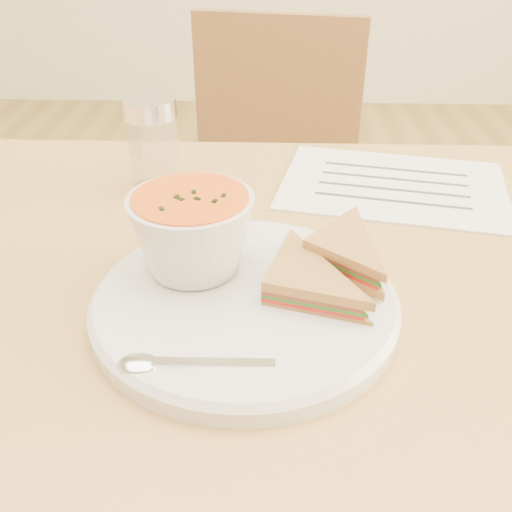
# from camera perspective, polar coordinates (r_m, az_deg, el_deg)

# --- Properties ---
(dining_table) EXTENTS (1.00, 0.70, 0.75)m
(dining_table) POSITION_cam_1_polar(r_m,az_deg,el_deg) (0.89, -1.51, -20.95)
(dining_table) COLOR olive
(dining_table) RESTS_ON floor
(chair_far) EXTENTS (0.46, 0.46, 0.88)m
(chair_far) POSITION_cam_1_polar(r_m,az_deg,el_deg) (1.31, 0.35, 2.58)
(chair_far) COLOR brown
(chair_far) RESTS_ON floor
(plate) EXTENTS (0.30, 0.30, 0.02)m
(plate) POSITION_cam_1_polar(r_m,az_deg,el_deg) (0.55, -1.12, -4.81)
(plate) COLOR silver
(plate) RESTS_ON dining_table
(soup_bowl) EXTENTS (0.13, 0.13, 0.08)m
(soup_bowl) POSITION_cam_1_polar(r_m,az_deg,el_deg) (0.56, -6.35, 1.92)
(soup_bowl) COLOR silver
(soup_bowl) RESTS_ON plate
(sandwich_half_a) EXTENTS (0.13, 0.13, 0.03)m
(sandwich_half_a) POSITION_cam_1_polar(r_m,az_deg,el_deg) (0.52, 0.51, -4.07)
(sandwich_half_a) COLOR #B68B40
(sandwich_half_a) RESTS_ON plate
(sandwich_half_b) EXTENTS (0.13, 0.13, 0.03)m
(sandwich_half_b) POSITION_cam_1_polar(r_m,az_deg,el_deg) (0.56, 4.63, 0.37)
(sandwich_half_b) COLOR #B68B40
(sandwich_half_b) RESTS_ON plate
(spoon) EXTENTS (0.17, 0.04, 0.01)m
(spoon) POSITION_cam_1_polar(r_m,az_deg,el_deg) (0.47, -5.58, -10.68)
(spoon) COLOR silver
(spoon) RESTS_ON plate
(paper_menu) EXTENTS (0.34, 0.28, 0.00)m
(paper_menu) POSITION_cam_1_polar(r_m,az_deg,el_deg) (0.82, 13.55, 6.91)
(paper_menu) COLOR silver
(paper_menu) RESTS_ON dining_table
(condiment_shaker) EXTENTS (0.07, 0.07, 0.12)m
(condiment_shaker) POSITION_cam_1_polar(r_m,az_deg,el_deg) (0.78, -10.22, 10.88)
(condiment_shaker) COLOR silver
(condiment_shaker) RESTS_ON dining_table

